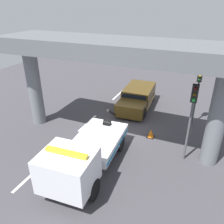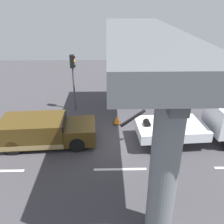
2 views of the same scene
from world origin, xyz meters
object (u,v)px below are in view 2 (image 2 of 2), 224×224
at_px(traffic_cone_orange, 117,120).
at_px(tow_truck_white, 204,123).
at_px(traffic_light_near, 73,71).
at_px(traffic_light_far, 137,67).
at_px(towed_van_green, 44,131).

bearing_deg(traffic_cone_orange, tow_truck_white, -24.53).
bearing_deg(tow_truck_white, traffic_cone_orange, 155.47).
height_order(tow_truck_white, traffic_light_near, traffic_light_near).
bearing_deg(traffic_cone_orange, traffic_light_near, 142.58).
height_order(traffic_light_far, traffic_cone_orange, traffic_light_far).
bearing_deg(traffic_light_far, traffic_light_near, 180.00).
xyz_separation_m(traffic_light_far, traffic_cone_orange, (-1.50, -2.30, -2.96)).
relative_size(traffic_light_near, traffic_cone_orange, 7.17).
distance_m(towed_van_green, traffic_light_near, 5.22).
distance_m(tow_truck_white, traffic_light_near, 9.26).
bearing_deg(traffic_light_near, traffic_light_far, -0.00).
relative_size(traffic_light_near, traffic_light_far, 0.92).
xyz_separation_m(tow_truck_white, traffic_light_near, (-7.88, 4.52, 1.79)).
bearing_deg(towed_van_green, traffic_cone_orange, 28.41).
relative_size(tow_truck_white, traffic_light_far, 1.65).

